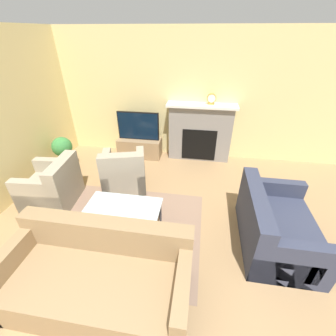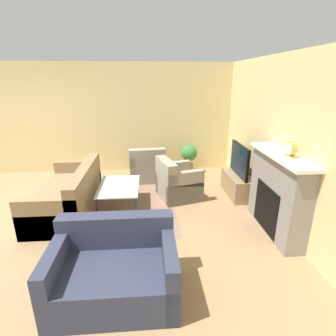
{
  "view_description": "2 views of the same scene",
  "coord_description": "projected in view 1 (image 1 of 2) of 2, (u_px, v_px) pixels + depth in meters",
  "views": [
    {
      "loc": [
        0.72,
        -0.07,
        2.59
      ],
      "look_at": [
        0.25,
        2.87,
        0.77
      ],
      "focal_mm": 24.0,
      "sensor_mm": 36.0,
      "label": 1
    },
    {
      "loc": [
        4.23,
        2.73,
        2.31
      ],
      "look_at": [
        -0.18,
        3.07,
        0.8
      ],
      "focal_mm": 28.0,
      "sensor_mm": 36.0,
      "label": 2
    }
  ],
  "objects": [
    {
      "name": "wall_back",
      "position": [
        171.0,
        97.0,
        4.91
      ],
      "size": [
        7.91,
        0.06,
        2.7
      ],
      "color": "beige",
      "rests_on": "ground_plane"
    },
    {
      "name": "area_rug",
      "position": [
        126.0,
        229.0,
        3.43
      ],
      "size": [
        2.28,
        1.93,
        0.0
      ],
      "color": "#896B56",
      "rests_on": "ground_plane"
    },
    {
      "name": "fireplace",
      "position": [
        200.0,
        131.0,
        5.02
      ],
      "size": [
        1.49,
        0.37,
        1.28
      ],
      "color": "gray",
      "rests_on": "ground_plane"
    },
    {
      "name": "tv_stand",
      "position": [
        140.0,
        147.0,
        5.33
      ],
      "size": [
        1.0,
        0.42,
        0.44
      ],
      "color": "#997A56",
      "rests_on": "ground_plane"
    },
    {
      "name": "tv",
      "position": [
        138.0,
        126.0,
        5.04
      ],
      "size": [
        0.94,
        0.06,
        0.64
      ],
      "color": "black",
      "rests_on": "tv_stand"
    },
    {
      "name": "couch_sectional",
      "position": [
        99.0,
        277.0,
        2.46
      ],
      "size": [
        1.98,
        0.93,
        0.82
      ],
      "color": "#8C704C",
      "rests_on": "ground_plane"
    },
    {
      "name": "couch_loveseat",
      "position": [
        274.0,
        227.0,
        3.07
      ],
      "size": [
        0.92,
        1.34,
        0.82
      ],
      "rotation": [
        0.0,
        0.0,
        1.57
      ],
      "color": "#33384C",
      "rests_on": "ground_plane"
    },
    {
      "name": "armchair_by_window",
      "position": [
        53.0,
        187.0,
        3.84
      ],
      "size": [
        0.85,
        0.88,
        0.82
      ],
      "rotation": [
        0.0,
        0.0,
        -1.49
      ],
      "color": "#9E937F",
      "rests_on": "ground_plane"
    },
    {
      "name": "armchair_accent",
      "position": [
        124.0,
        173.0,
        4.21
      ],
      "size": [
        0.95,
        0.92,
        0.82
      ],
      "rotation": [
        0.0,
        0.0,
        3.42
      ],
      "color": "#9E937F",
      "rests_on": "ground_plane"
    },
    {
      "name": "coffee_table",
      "position": [
        121.0,
        212.0,
        3.17
      ],
      "size": [
        1.08,
        0.73,
        0.44
      ],
      "color": "#333338",
      "rests_on": "ground_plane"
    },
    {
      "name": "potted_plant",
      "position": [
        63.0,
        149.0,
        4.73
      ],
      "size": [
        0.41,
        0.41,
        0.72
      ],
      "color": "#AD704C",
      "rests_on": "ground_plane"
    },
    {
      "name": "mantel_clock",
      "position": [
        211.0,
        99.0,
        4.62
      ],
      "size": [
        0.19,
        0.07,
        0.22
      ],
      "color": "#B79338",
      "rests_on": "fireplace"
    }
  ]
}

